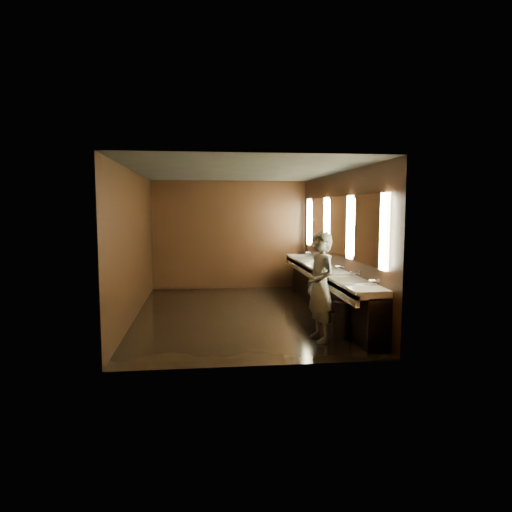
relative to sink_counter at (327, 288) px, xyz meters
The scene contains 10 objects.
floor 1.86m from the sink_counter, behind, with size 6.00×6.00×0.00m, color black.
ceiling 2.92m from the sink_counter, behind, with size 4.00×6.00×0.02m, color #2D2D2B.
wall_back 3.61m from the sink_counter, 120.87° to the left, with size 4.00×0.02×2.80m, color black.
wall_front 3.61m from the sink_counter, 120.87° to the right, with size 4.00×0.02×2.80m, color black.
wall_left 3.90m from the sink_counter, behind, with size 0.02×6.00×2.80m, color black.
wall_right 0.93m from the sink_counter, ahead, with size 0.02×6.00×2.80m, color black.
sink_counter is the anchor object (origin of this frame).
mirror_band 1.27m from the sink_counter, ahead, with size 0.06×5.03×1.15m.
person 2.08m from the sink_counter, 108.81° to the right, with size 0.63×0.41×1.73m, color #809ABF.
trash_bin 1.79m from the sink_counter, 97.03° to the right, with size 0.38×0.38×0.59m, color black.
Camera 1 is at (-0.70, -8.85, 2.10)m, focal length 32.00 mm.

